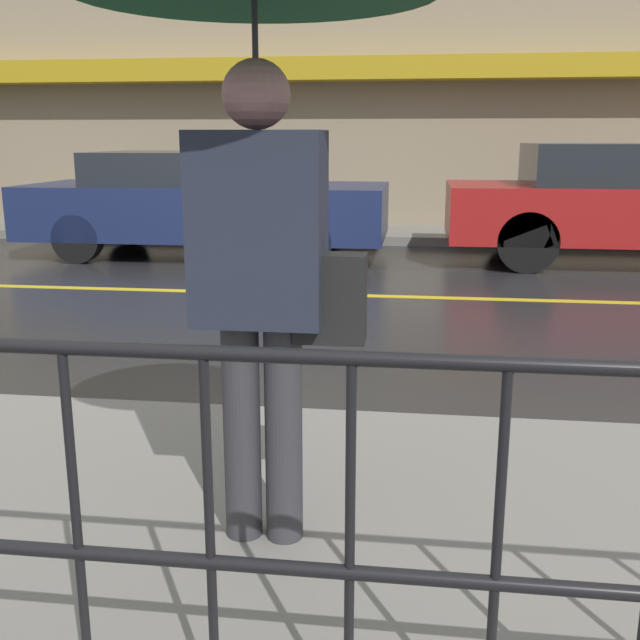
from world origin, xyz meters
The scene contains 7 objects.
ground_plane centered at (0.00, 0.00, 0.00)m, with size 80.00×80.00×0.00m, color #262628.
sidewalk_far centered at (0.00, 4.43, 0.07)m, with size 28.00×1.65×0.13m.
lane_marking centered at (0.00, 0.00, 0.00)m, with size 25.20×0.12×0.01m.
building_storefront centered at (0.00, 5.37, 2.40)m, with size 28.00×0.85×4.77m.
pedestrian centered at (1.45, -4.93, 1.85)m, with size 1.16×1.16×2.10m.
car_navy centered at (-0.87, 2.40, 0.71)m, with size 4.73×1.87×1.37m.
car_red centered at (4.68, 2.40, 0.77)m, with size 4.79×1.80×1.48m.
Camera 1 is at (1.97, -7.36, 1.55)m, focal length 42.00 mm.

